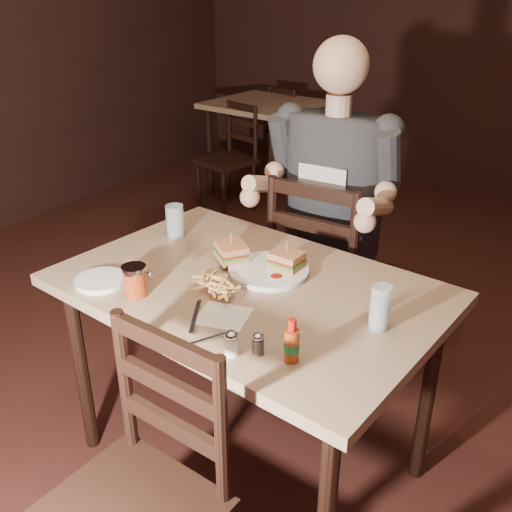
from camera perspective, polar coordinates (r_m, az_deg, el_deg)
The scene contains 23 objects.
room_shell at distance 1.72m, azimuth 8.64°, elevation 16.62°, with size 7.00×7.00×7.00m.
main_table at distance 1.92m, azimuth -0.80°, elevation -4.82°, with size 1.32×0.96×0.77m.
bg_table at distance 4.86m, azimuth 0.70°, elevation 14.14°, with size 0.87×0.87×0.77m.
chair_far at distance 2.56m, azimuth 7.31°, elevation -1.91°, with size 0.45×0.49×0.97m, color black, non-canonical shape.
bg_chair_far at distance 5.39m, azimuth 3.82°, elevation 12.32°, with size 0.38×0.42×0.82m, color black, non-canonical shape.
bg_chair_near at distance 4.48m, azimuth -3.06°, elevation 9.56°, with size 0.38×0.42×0.83m, color black, non-canonical shape.
diner at distance 2.33m, azimuth 7.48°, elevation 8.77°, with size 0.57×0.45×0.99m, color #333339, non-canonical shape.
dinner_plate at distance 1.93m, azimuth 1.26°, elevation -1.58°, with size 0.27×0.27×0.02m, color white.
sandwich_left at distance 1.98m, azimuth -2.49°, elevation 0.93°, with size 0.11×0.09×0.10m, color tan, non-canonical shape.
sandwich_right at distance 1.92m, azimuth 3.08°, elevation 0.02°, with size 0.10×0.09×0.09m, color tan, non-canonical shape.
fries_pile at distance 1.82m, azimuth -4.11°, elevation -2.68°, with size 0.22×0.16×0.04m, color #DEA155, non-canonical shape.
ketchup_dollop at distance 1.88m, azimuth 2.05°, elevation -2.02°, with size 0.04×0.04×0.01m, color maroon.
glass_left at distance 2.22m, azimuth -8.10°, elevation 3.47°, with size 0.07×0.07×0.13m, color silver.
glass_right at distance 1.65m, azimuth 12.31°, elevation -5.04°, with size 0.06×0.06×0.13m, color silver.
hot_sauce at distance 1.49m, azimuth 3.61°, elevation -8.42°, with size 0.04×0.04×0.13m, color #913310, non-canonical shape.
salt_shaker at distance 1.52m, azimuth -2.44°, elevation -8.78°, with size 0.04×0.04×0.07m, color white, non-canonical shape.
pepper_shaker at distance 1.53m, azimuth 0.20°, elevation -8.82°, with size 0.03×0.03×0.06m, color #38332D, non-canonical shape.
syrup_dispenser at distance 1.83m, azimuth -12.02°, elevation -2.43°, with size 0.08×0.08×0.10m, color #913310, non-canonical shape.
napkin at distance 1.70m, azimuth -3.30°, elevation -6.02°, with size 0.15×0.14×0.00m, color white.
knife at distance 1.71m, azimuth -6.07°, elevation -5.89°, with size 0.01×0.20×0.00m, color silver.
fork at distance 1.60m, azimuth -4.90°, elevation -8.28°, with size 0.01×0.14×0.00m, color silver.
side_plate at distance 1.94m, azimuth -15.27°, elevation -2.47°, with size 0.16×0.16×0.01m, color white.
bread_roll at distance 1.94m, azimuth -11.91°, elevation -1.09°, with size 0.09×0.07×0.05m, color tan.
Camera 1 is at (0.69, -1.56, 1.67)m, focal length 40.00 mm.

